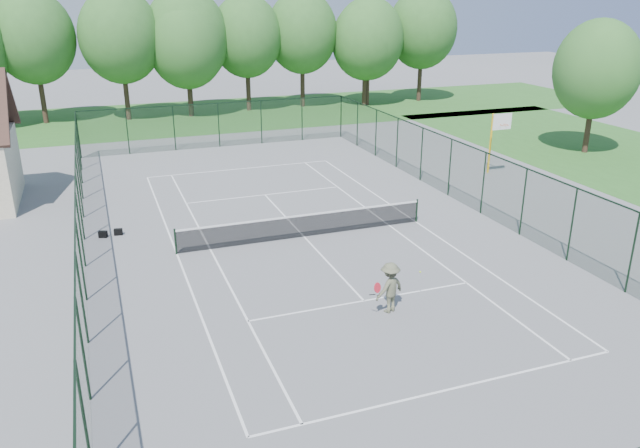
{
  "coord_description": "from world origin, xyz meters",
  "views": [
    {
      "loc": [
        -8.08,
        -23.94,
        10.02
      ],
      "look_at": [
        0.0,
        -2.0,
        1.3
      ],
      "focal_mm": 35.0,
      "sensor_mm": 36.0,
      "label": 1
    }
  ],
  "objects_px": {
    "basketball_goal": "(497,131)",
    "tennis_player": "(390,287)",
    "sports_bag_a": "(103,234)",
    "tennis_net": "(304,225)"
  },
  "relations": [
    {
      "from": "basketball_goal",
      "to": "tennis_player",
      "type": "distance_m",
      "value": 18.39
    },
    {
      "from": "tennis_net",
      "to": "basketball_goal",
      "type": "relative_size",
      "value": 3.04
    },
    {
      "from": "basketball_goal",
      "to": "tennis_player",
      "type": "relative_size",
      "value": 1.62
    },
    {
      "from": "basketball_goal",
      "to": "sports_bag_a",
      "type": "bearing_deg",
      "value": -173.36
    },
    {
      "from": "tennis_net",
      "to": "tennis_player",
      "type": "xyz_separation_m",
      "value": [
        0.48,
        -7.36,
        0.3
      ]
    },
    {
      "from": "tennis_net",
      "to": "basketball_goal",
      "type": "bearing_deg",
      "value": 22.16
    },
    {
      "from": "sports_bag_a",
      "to": "tennis_net",
      "type": "bearing_deg",
      "value": -0.1
    },
    {
      "from": "tennis_net",
      "to": "sports_bag_a",
      "type": "height_order",
      "value": "tennis_net"
    },
    {
      "from": "sports_bag_a",
      "to": "tennis_player",
      "type": "height_order",
      "value": "tennis_player"
    },
    {
      "from": "tennis_net",
      "to": "basketball_goal",
      "type": "xyz_separation_m",
      "value": [
        13.52,
        5.51,
        1.99
      ]
    }
  ]
}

